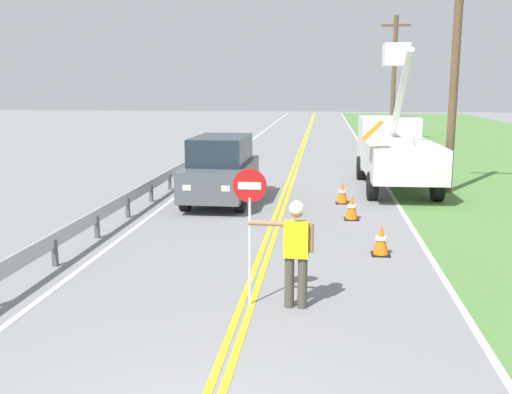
{
  "coord_description": "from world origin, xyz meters",
  "views": [
    {
      "loc": [
        1.23,
        -4.9,
        3.66
      ],
      "look_at": [
        -0.24,
        7.91,
        1.2
      ],
      "focal_mm": 41.06,
      "sensor_mm": 36.0,
      "label": 1
    }
  ],
  "objects": [
    {
      "name": "flagger_worker",
      "position": [
        0.82,
        4.41,
        1.05
      ],
      "size": [
        1.09,
        0.26,
        1.83
      ],
      "color": "#474238",
      "rests_on": "ground"
    },
    {
      "name": "oncoming_suv_nearest",
      "position": [
        -1.96,
        13.19,
        1.06
      ],
      "size": [
        1.96,
        4.63,
        2.1
      ],
      "color": "#4C5156",
      "rests_on": "ground"
    },
    {
      "name": "edge_line_right",
      "position": [
        3.6,
        20.0,
        0.01
      ],
      "size": [
        0.12,
        110.0,
        0.01
      ],
      "primitive_type": "cube",
      "color": "silver",
      "rests_on": "ground"
    },
    {
      "name": "centerline_yellow_right",
      "position": [
        0.09,
        20.0,
        0.01
      ],
      "size": [
        0.11,
        110.0,
        0.01
      ],
      "primitive_type": "cube",
      "color": "yellow",
      "rests_on": "ground"
    },
    {
      "name": "traffic_cone_tail",
      "position": [
        1.87,
        13.41,
        0.34
      ],
      "size": [
        0.4,
        0.4,
        0.7
      ],
      "color": "orange",
      "rests_on": "ground"
    },
    {
      "name": "utility_bucket_truck",
      "position": [
        3.83,
        16.68,
        1.4
      ],
      "size": [
        2.67,
        6.86,
        5.17
      ],
      "color": "silver",
      "rests_on": "ground"
    },
    {
      "name": "utility_pole_mid",
      "position": [
        5.58,
        33.52,
        4.16
      ],
      "size": [
        1.8,
        0.28,
        7.95
      ],
      "color": "brown",
      "rests_on": "ground"
    },
    {
      "name": "centerline_yellow_left",
      "position": [
        -0.09,
        20.0,
        0.01
      ],
      "size": [
        0.11,
        110.0,
        0.01
      ],
      "primitive_type": "cube",
      "color": "yellow",
      "rests_on": "ground"
    },
    {
      "name": "stop_sign_paddle",
      "position": [
        0.05,
        4.46,
        1.71
      ],
      "size": [
        0.56,
        0.04,
        2.33
      ],
      "color": "silver",
      "rests_on": "ground"
    },
    {
      "name": "traffic_cone_lead",
      "position": [
        2.54,
        7.71,
        0.34
      ],
      "size": [
        0.4,
        0.4,
        0.7
      ],
      "color": "orange",
      "rests_on": "ground"
    },
    {
      "name": "traffic_cone_mid",
      "position": [
        2.07,
        11.15,
        0.34
      ],
      "size": [
        0.4,
        0.4,
        0.7
      ],
      "color": "orange",
      "rests_on": "ground"
    },
    {
      "name": "guardrail_left_shoulder",
      "position": [
        -4.2,
        16.41,
        0.52
      ],
      "size": [
        0.1,
        32.0,
        0.71
      ],
      "color": "#9EA0A3",
      "rests_on": "ground"
    },
    {
      "name": "edge_line_left",
      "position": [
        -3.6,
        20.0,
        0.01
      ],
      "size": [
        0.12,
        110.0,
        0.01
      ],
      "primitive_type": "cube",
      "color": "silver",
      "rests_on": "ground"
    },
    {
      "name": "utility_pole_near",
      "position": [
        5.59,
        15.86,
        3.94
      ],
      "size": [
        1.8,
        0.28,
        7.53
      ],
      "color": "brown",
      "rests_on": "ground"
    }
  ]
}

